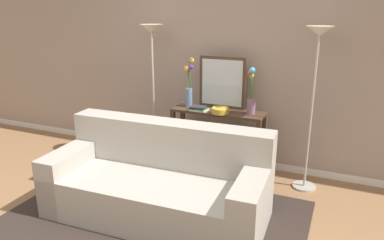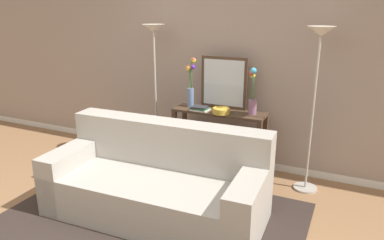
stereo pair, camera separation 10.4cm
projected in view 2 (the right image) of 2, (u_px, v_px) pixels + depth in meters
name	position (u px, v px, depth m)	size (l,w,h in m)	color
back_wall	(209.00, 49.00, 4.59)	(12.00, 0.15, 2.91)	white
area_rug	(150.00, 220.00, 3.50)	(2.80, 1.96, 0.01)	#332823
couch	(158.00, 184.00, 3.55)	(2.12, 0.98, 0.88)	#ADA89E
console_table	(219.00, 131.00, 4.39)	(1.11, 0.34, 0.79)	#473323
floor_lamp_left	(154.00, 56.00, 4.48)	(0.28, 0.28, 1.76)	#B7B2A8
floor_lamp_right	(318.00, 65.00, 3.70)	(0.28, 0.28, 1.78)	#B7B2A8
wall_mirror	(224.00, 83.00, 4.34)	(0.57, 0.02, 0.62)	#473323
vase_tall_flowers	(191.00, 85.00, 4.42)	(0.13, 0.09, 0.60)	#6B84AD
vase_short_flowers	(253.00, 95.00, 4.12)	(0.11, 0.12, 0.54)	gray
fruit_bowl	(221.00, 111.00, 4.20)	(0.20, 0.20, 0.07)	gold
book_stack	(200.00, 109.00, 4.32)	(0.22, 0.16, 0.05)	silver
book_row_under_console	(202.00, 164.00, 4.62)	(0.46, 0.17, 0.13)	slate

